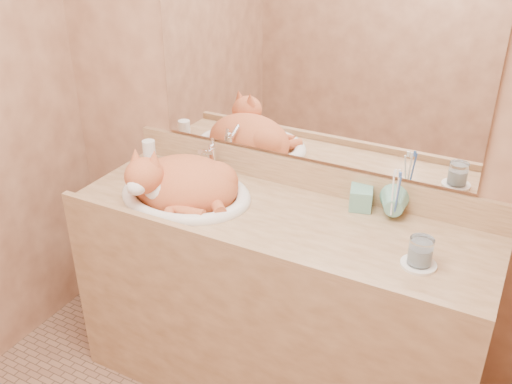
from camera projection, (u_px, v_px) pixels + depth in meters
The scene contains 12 objects.
wall_back at pixel (310, 93), 2.15m from camera, with size 2.40×0.02×2.50m, color brown.
vanity_counter at pixel (275, 307), 2.32m from camera, with size 1.60×0.55×0.85m, color olive, non-canonical shape.
mirror at pixel (311, 57), 2.07m from camera, with size 1.30×0.02×0.80m, color white.
sink_basin at pixel (185, 178), 2.22m from camera, with size 0.53×0.44×0.16m, color white, non-canonical shape.
faucet at pixel (212, 159), 2.39m from camera, with size 0.04×0.11×0.16m, color silver, non-canonical shape.
cat at pixel (180, 181), 2.22m from camera, with size 0.42×0.35×0.23m, color #B54E29, non-canonical shape.
soap_dispenser at pixel (362, 192), 2.10m from camera, with size 0.08×0.09×0.19m, color #69A993.
toothbrush_cup at pixel (393, 210), 2.06m from camera, with size 0.11×0.11×0.11m, color #69A993.
toothbrushes at pixel (396, 192), 2.02m from camera, with size 0.04×0.04×0.22m, color white, non-canonical shape.
saucer at pixel (418, 264), 1.84m from camera, with size 0.12×0.12×0.01m, color white.
water_glass at pixel (421, 251), 1.82m from camera, with size 0.08×0.08×0.09m, color silver.
lotion_bottle at pixel (150, 155), 2.45m from camera, with size 0.05×0.05×0.13m, color white.
Camera 1 is at (0.78, -0.93, 1.93)m, focal length 40.00 mm.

